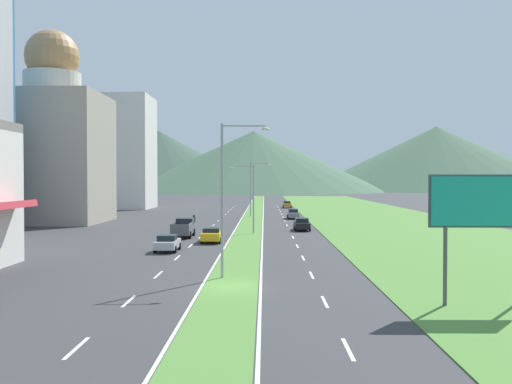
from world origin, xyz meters
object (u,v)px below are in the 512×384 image
street_lamp_near (227,190)px  motorcycle_rider (194,223)px  street_lamp_mid (251,193)px  car_2 (212,235)px  pickup_truck_0 (184,228)px  billboard_roadside (481,207)px  street_lamp_far (253,185)px  car_0 (287,204)px  car_3 (293,214)px  car_4 (302,224)px  car_1 (168,243)px

street_lamp_near → motorcycle_rider: size_ratio=4.96×
street_lamp_mid → car_2: (-3.68, -8.93, -3.94)m
street_lamp_near → pickup_truck_0: bearing=104.2°
street_lamp_mid → billboard_roadside: street_lamp_mid is taller
street_lamp_far → car_0: 31.23m
street_lamp_far → car_0: bearing=76.9°
street_lamp_near → car_3: bearing=82.7°
street_lamp_mid → pickup_truck_0: bearing=-152.8°
street_lamp_mid → billboard_roadside: (12.41, -37.43, 0.25)m
street_lamp_mid → street_lamp_far: 29.64m
car_3 → street_lamp_far: bearing=-125.7°
car_4 → motorcycle_rider: motorcycle_rider is taller
street_lamp_mid → motorcycle_rider: (-7.48, 6.72, -3.97)m
car_3 → pickup_truck_0: 31.71m
car_3 → pickup_truck_0: bearing=-25.3°
car_1 → pickup_truck_0: (-0.38, 12.47, 0.23)m
billboard_roadside → car_0: 97.41m
car_3 → pickup_truck_0: size_ratio=0.81×
car_2 → pickup_truck_0: size_ratio=0.86×
billboard_roadside → motorcycle_rider: 48.60m
billboard_roadside → car_0: size_ratio=1.58×
pickup_truck_0 → car_2: bearing=-144.9°
billboard_roadside → car_3: (-6.15, 62.32, -4.17)m
car_0 → street_lamp_far: bearing=-13.1°
street_lamp_mid → car_0: street_lamp_mid is taller
billboard_roadside → motorcycle_rider: size_ratio=3.30×
street_lamp_near → car_1: bearing=114.7°
street_lamp_mid → pickup_truck_0: street_lamp_mid is taller
car_4 → pickup_truck_0: pickup_truck_0 is taller
car_0 → car_4: car_4 is taller
street_lamp_near → car_3: street_lamp_near is taller
car_2 → pickup_truck_0: bearing=35.1°
billboard_roadside → car_1: (-19.34, 21.20, -4.21)m
car_3 → pickup_truck_0: pickup_truck_0 is taller
street_lamp_far → street_lamp_mid: bearing=-89.4°
street_lamp_far → pickup_truck_0: size_ratio=1.72×
pickup_truck_0 → car_4: bearing=-59.4°
car_0 → car_2: bearing=-8.6°
street_lamp_far → car_2: size_ratio=1.98×
car_1 → motorcycle_rider: 22.96m
car_1 → car_3: size_ratio=0.92×
pickup_truck_0 → street_lamp_near: bearing=-165.8°
street_lamp_mid → street_lamp_far: bearing=90.6°
street_lamp_far → car_0: (7.01, 30.09, -4.62)m
car_1 → pickup_truck_0: size_ratio=0.75×
car_0 → car_4: size_ratio=0.97×
street_lamp_near → pickup_truck_0: 27.12m
car_0 → car_1: size_ratio=1.03×
car_1 → car_4: car_4 is taller
street_lamp_mid → car_2: street_lamp_mid is taller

